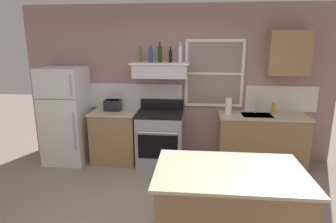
{
  "coord_description": "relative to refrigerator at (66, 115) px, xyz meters",
  "views": [
    {
      "loc": [
        0.34,
        -2.72,
        2.07
      ],
      "look_at": [
        -0.05,
        1.2,
        1.1
      ],
      "focal_mm": 30.21,
      "sensor_mm": 36.0,
      "label": 1
    }
  ],
  "objects": [
    {
      "name": "paper_towel_roll",
      "position": [
        2.79,
        0.06,
        0.21
      ],
      "size": [
        0.11,
        0.11,
        0.27
      ],
      "primitive_type": "cylinder",
      "color": "white",
      "rests_on": "counter_right_with_sink"
    },
    {
      "name": "bottle_blue_liqueur",
      "position": [
        1.5,
        0.08,
        1.03
      ],
      "size": [
        0.07,
        0.07,
        0.28
      ],
      "color": "#1E478C",
      "rests_on": "range_hood_shelf"
    },
    {
      "name": "counter_right_with_sink",
      "position": [
        3.35,
        0.06,
        -0.37
      ],
      "size": [
        1.43,
        0.63,
        0.91
      ],
      "color": "#9E754C",
      "rests_on": "ground_plane"
    },
    {
      "name": "bottle_balsamic_dark",
      "position": [
        1.82,
        0.08,
        1.02
      ],
      "size": [
        0.06,
        0.06,
        0.25
      ],
      "color": "black",
      "rests_on": "range_hood_shelf"
    },
    {
      "name": "stove_range",
      "position": [
        1.65,
        0.02,
        -0.37
      ],
      "size": [
        0.76,
        0.69,
        1.09
      ],
      "color": "#9EA0A5",
      "rests_on": "ground_plane"
    },
    {
      "name": "range_hood_shelf",
      "position": [
        1.65,
        0.12,
        0.79
      ],
      "size": [
        0.96,
        0.52,
        0.24
      ],
      "color": "silver"
    },
    {
      "name": "toaster",
      "position": [
        0.81,
        0.11,
        0.18
      ],
      "size": [
        0.3,
        0.2,
        0.19
      ],
      "color": "black",
      "rests_on": "counter_left_of_stove"
    },
    {
      "name": "bottle_clear_tall",
      "position": [
        1.98,
        0.09,
        1.05
      ],
      "size": [
        0.06,
        0.06,
        0.32
      ],
      "color": "silver",
      "rests_on": "range_hood_shelf"
    },
    {
      "name": "sink_faucet",
      "position": [
        3.25,
        0.16,
        0.25
      ],
      "size": [
        0.03,
        0.17,
        0.28
      ],
      "color": "silver",
      "rests_on": "counter_right_with_sink"
    },
    {
      "name": "kitchen_island",
      "position": [
        2.58,
        -2.09,
        -0.37
      ],
      "size": [
        1.4,
        0.9,
        0.91
      ],
      "color": "#9E754C",
      "rests_on": "ground_plane"
    },
    {
      "name": "refrigerator",
      "position": [
        0.0,
        0.0,
        0.0
      ],
      "size": [
        0.7,
        0.72,
        1.66
      ],
      "color": "white",
      "rests_on": "ground_plane"
    },
    {
      "name": "back_wall",
      "position": [
        1.93,
        0.39,
        0.52
      ],
      "size": [
        5.4,
        0.11,
        2.7
      ],
      "color": "gray",
      "rests_on": "ground_plane"
    },
    {
      "name": "bottle_olive_oil_square",
      "position": [
        1.32,
        0.11,
        1.03
      ],
      "size": [
        0.06,
        0.06,
        0.27
      ],
      "color": "#4C601E",
      "rests_on": "range_hood_shelf"
    },
    {
      "name": "dish_soap_bottle",
      "position": [
        3.53,
        0.16,
        0.17
      ],
      "size": [
        0.06,
        0.06,
        0.18
      ],
      "primitive_type": "cylinder",
      "color": "orange",
      "rests_on": "counter_right_with_sink"
    },
    {
      "name": "counter_left_of_stove",
      "position": [
        0.85,
        0.06,
        -0.37
      ],
      "size": [
        0.79,
        0.63,
        0.91
      ],
      "color": "#9E754C",
      "rests_on": "ground_plane"
    },
    {
      "name": "upper_cabinet_right",
      "position": [
        3.7,
        0.2,
        1.07
      ],
      "size": [
        0.64,
        0.32,
        0.7
      ],
      "color": "#9E754C"
    },
    {
      "name": "bottle_dark_green_wine",
      "position": [
        1.65,
        0.08,
        1.05
      ],
      "size": [
        0.07,
        0.07,
        0.32
      ],
      "color": "#143819",
      "rests_on": "range_hood_shelf"
    }
  ]
}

